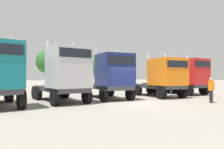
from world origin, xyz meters
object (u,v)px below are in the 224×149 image
semi_truck_navy (111,76)px  semi_truck_red (187,76)px  semi_truck_orange (163,77)px  visitor_in_hivis (211,88)px  semi_truck_silver (65,74)px

semi_truck_navy → semi_truck_red: 8.87m
semi_truck_orange → semi_truck_red: (4.05, 0.86, 0.06)m
semi_truck_red → semi_truck_navy: bearing=-88.3°
semi_truck_navy → semi_truck_red: size_ratio=1.01×
semi_truck_red → semi_truck_orange: bearing=-77.0°
semi_truck_orange → semi_truck_red: size_ratio=0.98×
visitor_in_hivis → semi_truck_red: bearing=-84.6°
semi_truck_orange → semi_truck_red: 4.14m
semi_truck_navy → semi_truck_orange: bearing=86.2°
semi_truck_silver → semi_truck_red: (12.70, 0.45, -0.14)m
visitor_in_hivis → semi_truck_navy: bearing=-5.3°
semi_truck_silver → semi_truck_navy: size_ratio=1.03×
semi_truck_silver → semi_truck_red: 12.71m
semi_truck_silver → visitor_in_hivis: semi_truck_silver is taller
semi_truck_orange → visitor_in_hivis: semi_truck_orange is taller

